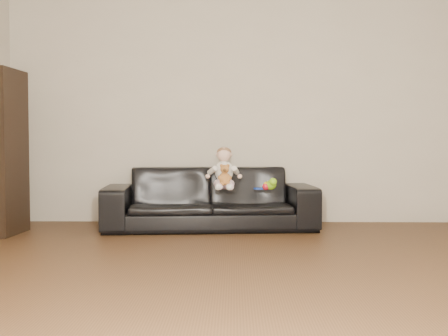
{
  "coord_description": "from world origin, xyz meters",
  "views": [
    {
      "loc": [
        0.05,
        -3.61,
        0.89
      ],
      "look_at": [
        -0.06,
        2.14,
        0.64
      ],
      "focal_mm": 45.0,
      "sensor_mm": 36.0,
      "label": 1
    }
  ],
  "objects_px": {
    "toy_green": "(270,185)",
    "toy_blue_disc": "(258,189)",
    "sofa": "(210,198)",
    "baby": "(224,171)",
    "toy_rattle": "(266,187)",
    "teddy_bear": "(225,175)"
  },
  "relations": [
    {
      "from": "sofa",
      "to": "teddy_bear",
      "type": "bearing_deg",
      "value": -62.19
    },
    {
      "from": "sofa",
      "to": "toy_rattle",
      "type": "relative_size",
      "value": 30.46
    },
    {
      "from": "toy_green",
      "to": "baby",
      "type": "bearing_deg",
      "value": 174.43
    },
    {
      "from": "toy_green",
      "to": "toy_blue_disc",
      "type": "relative_size",
      "value": 1.41
    },
    {
      "from": "toy_green",
      "to": "toy_rattle",
      "type": "distance_m",
      "value": 0.06
    },
    {
      "from": "baby",
      "to": "toy_rattle",
      "type": "xyz_separation_m",
      "value": [
        0.43,
        -0.07,
        -0.16
      ]
    },
    {
      "from": "sofa",
      "to": "baby",
      "type": "xyz_separation_m",
      "value": [
        0.15,
        -0.12,
        0.29
      ]
    },
    {
      "from": "teddy_bear",
      "to": "toy_green",
      "type": "xyz_separation_m",
      "value": [
        0.46,
        0.09,
        -0.11
      ]
    },
    {
      "from": "toy_rattle",
      "to": "toy_blue_disc",
      "type": "xyz_separation_m",
      "value": [
        -0.07,
        0.1,
        -0.03
      ]
    },
    {
      "from": "sofa",
      "to": "toy_blue_disc",
      "type": "xyz_separation_m",
      "value": [
        0.51,
        -0.09,
        0.11
      ]
    },
    {
      "from": "teddy_bear",
      "to": "toy_rattle",
      "type": "height_order",
      "value": "teddy_bear"
    },
    {
      "from": "sofa",
      "to": "toy_green",
      "type": "relative_size",
      "value": 15.57
    },
    {
      "from": "toy_rattle",
      "to": "toy_blue_disc",
      "type": "distance_m",
      "value": 0.13
    },
    {
      "from": "baby",
      "to": "toy_blue_disc",
      "type": "relative_size",
      "value": 4.35
    },
    {
      "from": "teddy_bear",
      "to": "toy_rattle",
      "type": "relative_size",
      "value": 2.96
    },
    {
      "from": "toy_green",
      "to": "teddy_bear",
      "type": "bearing_deg",
      "value": -169.44
    },
    {
      "from": "sofa",
      "to": "toy_blue_disc",
      "type": "height_order",
      "value": "sofa"
    },
    {
      "from": "baby",
      "to": "teddy_bear",
      "type": "height_order",
      "value": "baby"
    },
    {
      "from": "teddy_bear",
      "to": "toy_blue_disc",
      "type": "bearing_deg",
      "value": 31.17
    },
    {
      "from": "toy_green",
      "to": "toy_rattle",
      "type": "height_order",
      "value": "toy_green"
    },
    {
      "from": "toy_blue_disc",
      "to": "baby",
      "type": "bearing_deg",
      "value": -175.01
    },
    {
      "from": "sofa",
      "to": "teddy_bear",
      "type": "height_order",
      "value": "teddy_bear"
    }
  ]
}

